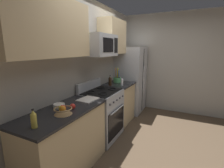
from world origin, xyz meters
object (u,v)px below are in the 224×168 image
at_px(cutting_board, 88,99).
at_px(refrigerator, 131,80).
at_px(microwave, 100,45).
at_px(bottle_vinegar, 122,82).
at_px(prep_bowl, 59,106).
at_px(fruit_basket, 63,110).
at_px(apple_loose, 73,106).
at_px(bottle_soy, 110,81).
at_px(utensil_crock, 117,79).
at_px(bottle_oil, 34,119).
at_px(range_oven, 102,114).

bearing_deg(cutting_board, refrigerator, 0.84).
relative_size(microwave, bottle_vinegar, 3.70).
distance_m(refrigerator, prep_bowl, 2.57).
distance_m(cutting_board, prep_bowl, 0.48).
distance_m(fruit_basket, apple_loose, 0.18).
distance_m(fruit_basket, cutting_board, 0.60).
bearing_deg(cutting_board, bottle_soy, 7.53).
bearing_deg(bottle_vinegar, utensil_crock, 39.74).
xyz_separation_m(cutting_board, prep_bowl, (-0.46, 0.15, 0.02)).
bearing_deg(bottle_oil, refrigerator, 1.11).
bearing_deg(apple_loose, refrigerator, 1.63).
height_order(utensil_crock, bottle_oil, utensil_crock).
relative_size(microwave, utensil_crock, 2.04).
xyz_separation_m(fruit_basket, bottle_vinegar, (1.76, -0.05, 0.04)).
bearing_deg(utensil_crock, prep_bowl, 179.68).
relative_size(fruit_basket, cutting_board, 0.72).
xyz_separation_m(bottle_oil, prep_bowl, (0.54, 0.18, -0.06)).
relative_size(utensil_crock, prep_bowl, 2.24).
xyz_separation_m(bottle_vinegar, bottle_oil, (-2.16, 0.07, 0.01)).
distance_m(utensil_crock, prep_bowl, 1.91).
height_order(fruit_basket, bottle_vinegar, bottle_vinegar).
relative_size(range_oven, refrigerator, 0.63).
height_order(fruit_basket, cutting_board, fruit_basket).
relative_size(refrigerator, fruit_basket, 7.78).
relative_size(utensil_crock, fruit_basket, 1.53).
distance_m(bottle_oil, prep_bowl, 0.58).
relative_size(range_oven, bottle_vinegar, 5.78).
distance_m(range_oven, fruit_basket, 1.23).
xyz_separation_m(fruit_basket, prep_bowl, (0.14, 0.20, -0.02)).
bearing_deg(range_oven, microwave, 90.09).
bearing_deg(microwave, fruit_basket, -174.09).
bearing_deg(range_oven, utensil_crock, 5.92).
bearing_deg(cutting_board, bottle_vinegar, -4.75).
height_order(refrigerator, fruit_basket, refrigerator).
relative_size(bottle_vinegar, prep_bowl, 1.24).
height_order(utensil_crock, prep_bowl, utensil_crock).
bearing_deg(fruit_basket, prep_bowl, 53.91).
height_order(range_oven, bottle_vinegar, bottle_vinegar).
bearing_deg(prep_bowl, cutting_board, -18.69).
height_order(utensil_crock, cutting_board, utensil_crock).
xyz_separation_m(utensil_crock, fruit_basket, (-2.05, -0.19, -0.02)).
bearing_deg(fruit_basket, refrigerator, 1.55).
xyz_separation_m(refrigerator, prep_bowl, (-2.56, 0.12, 0.08)).
distance_m(utensil_crock, cutting_board, 1.46).
bearing_deg(refrigerator, prep_bowl, 177.23).
height_order(range_oven, utensil_crock, utensil_crock).
bearing_deg(range_oven, cutting_board, -174.75).
height_order(apple_loose, bottle_vinegar, bottle_vinegar).
distance_m(bottle_vinegar, bottle_soy, 0.26).
bearing_deg(bottle_vinegar, range_oven, 167.20).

